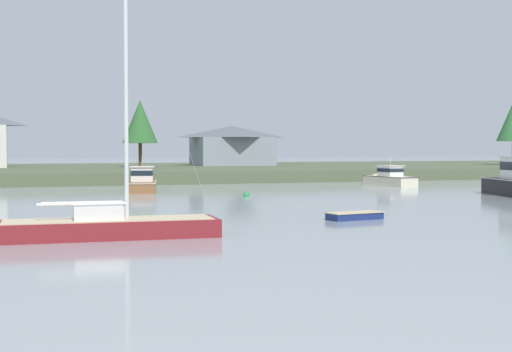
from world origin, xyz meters
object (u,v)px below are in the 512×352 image
Objects in this scene: cruiser_wood at (142,185)px; mooring_buoy_green at (246,195)px; dinghy_navy at (355,217)px; cruiser_cream at (386,181)px; sailboat_maroon at (109,232)px.

cruiser_wood reaches higher than mooring_buoy_green.
cruiser_cream reaches higher than dinghy_navy.
cruiser_wood is at bearing 102.33° from dinghy_navy.
dinghy_navy is 6.30× the size of mooring_buoy_green.
mooring_buoy_green is at bearing 89.39° from dinghy_navy.
cruiser_wood is 11.92m from mooring_buoy_green.
dinghy_navy reaches higher than mooring_buoy_green.
sailboat_maroon reaches higher than cruiser_cream.
cruiser_wood is 25.21m from cruiser_cream.
sailboat_maroon reaches higher than mooring_buoy_green.
dinghy_navy is (13.54, 3.73, -0.12)m from sailboat_maroon.
dinghy_navy is at bearing 15.40° from sailboat_maroon.
sailboat_maroon is 46.93m from cruiser_cream.
sailboat_maroon is 14.05m from dinghy_navy.
cruiser_wood is at bearing 124.03° from mooring_buoy_green.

